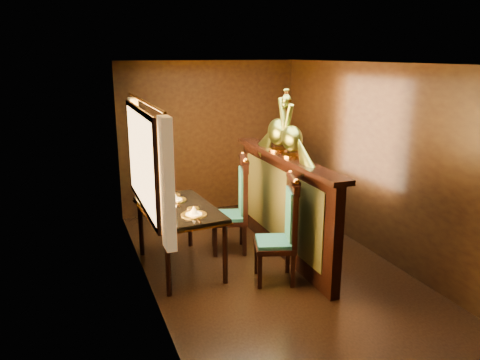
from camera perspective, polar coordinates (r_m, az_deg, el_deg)
The scene contains 8 objects.
ground at distance 6.00m, azimuth 3.67°, elevation -10.57°, with size 5.00×5.00×0.00m, color black.
room_shell at distance 5.49m, azimuth 3.06°, elevation 4.42°, with size 3.04×5.04×2.52m.
partition at distance 6.12m, azimuth 5.36°, elevation -2.90°, with size 0.26×2.70×1.36m.
dining_table at distance 5.75m, azimuth -7.46°, elevation -4.02°, with size 0.93×1.42×1.00m.
chair_left at distance 5.44m, azimuth 5.53°, elevation -5.65°, with size 0.59×0.60×1.30m.
chair_right at distance 6.24m, azimuth -0.26°, elevation -2.66°, with size 0.59×0.61×1.33m.
peacock_left at distance 5.74m, azimuth 6.39°, elevation 6.44°, with size 0.24×0.64×0.76m, color #1B532F, non-canonical shape.
peacock_right at distance 6.07m, azimuth 4.73°, elevation 7.27°, with size 0.26×0.70×0.83m, color #1B532F, non-canonical shape.
Camera 1 is at (-2.28, -4.90, 2.60)m, focal length 35.00 mm.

